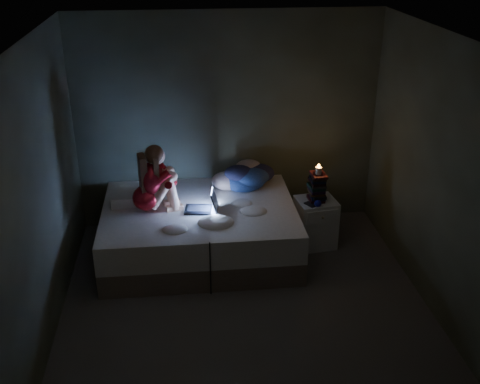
{
  "coord_description": "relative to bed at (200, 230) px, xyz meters",
  "views": [
    {
      "loc": [
        -0.55,
        -4.52,
        3.43
      ],
      "look_at": [
        0.05,
        1.0,
        0.8
      ],
      "focal_mm": 42.33,
      "sensor_mm": 36.0,
      "label": 1
    }
  ],
  "objects": [
    {
      "name": "book_stack",
      "position": [
        1.34,
        0.05,
        0.45
      ],
      "size": [
        0.19,
        0.25,
        0.33
      ],
      "primitive_type": null,
      "color": "black",
      "rests_on": "nightstand"
    },
    {
      "name": "candle",
      "position": [
        1.34,
        0.05,
        0.66
      ],
      "size": [
        0.07,
        0.07,
        0.08
      ],
      "primitive_type": "cylinder",
      "color": "beige",
      "rests_on": "book_stack"
    },
    {
      "name": "bed",
      "position": [
        0.0,
        0.0,
        0.0
      ],
      "size": [
        2.14,
        1.6,
        0.59
      ],
      "primitive_type": null,
      "color": "beige",
      "rests_on": "ground"
    },
    {
      "name": "wall_back",
      "position": [
        0.4,
        0.81,
        1.01
      ],
      "size": [
        3.6,
        0.02,
        2.6
      ],
      "primitive_type": "cube",
      "color": "#2F3426",
      "rests_on": "ground"
    },
    {
      "name": "pillow",
      "position": [
        -0.75,
        0.18,
        0.35
      ],
      "size": [
        0.42,
        0.3,
        0.12
      ],
      "primitive_type": "cube",
      "color": "white",
      "rests_on": "bed"
    },
    {
      "name": "wall_front",
      "position": [
        0.4,
        -3.01,
        1.01
      ],
      "size": [
        3.6,
        0.02,
        2.6
      ],
      "primitive_type": "cube",
      "color": "#2F3426",
      "rests_on": "ground"
    },
    {
      "name": "wall_left",
      "position": [
        -1.41,
        -1.1,
        1.01
      ],
      "size": [
        0.02,
        3.8,
        2.6
      ],
      "primitive_type": "cube",
      "color": "#2F3426",
      "rests_on": "ground"
    },
    {
      "name": "floor",
      "position": [
        0.4,
        -1.1,
        -0.3
      ],
      "size": [
        3.6,
        3.8,
        0.02
      ],
      "primitive_type": "cube",
      "color": "#4C4745",
      "rests_on": "ground"
    },
    {
      "name": "nightstand",
      "position": [
        1.34,
        0.05,
        -0.0
      ],
      "size": [
        0.48,
        0.44,
        0.58
      ],
      "primitive_type": "cube",
      "rotation": [
        0.0,
        0.0,
        0.13
      ],
      "color": "silver",
      "rests_on": "ground"
    },
    {
      "name": "wall_right",
      "position": [
        2.21,
        -1.1,
        1.01
      ],
      "size": [
        0.02,
        3.8,
        2.6
      ],
      "primitive_type": "cube",
      "color": "#2F3426",
      "rests_on": "ground"
    },
    {
      "name": "phone",
      "position": [
        1.23,
        -0.05,
        0.29
      ],
      "size": [
        0.12,
        0.16,
        0.01
      ],
      "primitive_type": "cube",
      "rotation": [
        0.0,
        0.0,
        0.4
      ],
      "color": "black",
      "rests_on": "nightstand"
    },
    {
      "name": "blue_orb",
      "position": [
        1.3,
        -0.11,
        0.33
      ],
      "size": [
        0.08,
        0.08,
        0.08
      ],
      "primitive_type": "sphere",
      "color": "navy",
      "rests_on": "nightstand"
    },
    {
      "name": "laptop",
      "position": [
        0.02,
        -0.08,
        0.42
      ],
      "size": [
        0.39,
        0.3,
        0.25
      ],
      "primitive_type": null,
      "rotation": [
        0.0,
        0.0,
        -0.13
      ],
      "color": "black",
      "rests_on": "bed"
    },
    {
      "name": "ceiling",
      "position": [
        0.4,
        -1.1,
        2.32
      ],
      "size": [
        3.6,
        3.8,
        0.02
      ],
      "primitive_type": "cube",
      "color": "silver",
      "rests_on": "ground"
    },
    {
      "name": "woman",
      "position": [
        -0.57,
        -0.03,
        0.67
      ],
      "size": [
        0.52,
        0.4,
        0.76
      ],
      "primitive_type": null,
      "rotation": [
        0.0,
        0.0,
        0.21
      ],
      "color": "maroon",
      "rests_on": "bed"
    },
    {
      "name": "clothes_pile",
      "position": [
        0.55,
        0.45,
        0.46
      ],
      "size": [
        0.67,
        0.61,
        0.33
      ],
      "primitive_type": null,
      "rotation": [
        0.0,
        0.0,
        0.37
      ],
      "color": "navy",
      "rests_on": "bed"
    }
  ]
}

